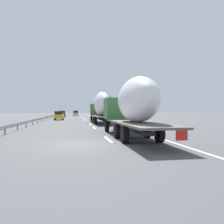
{
  "coord_description": "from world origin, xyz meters",
  "views": [
    {
      "loc": [
        -13.15,
        0.5,
        1.98
      ],
      "look_at": [
        16.85,
        -4.59,
        1.76
      ],
      "focal_mm": 36.11,
      "sensor_mm": 36.0,
      "label": 1
    }
  ],
  "objects_px": {
    "truck_lead": "(101,106)",
    "car_red_compact": "(62,114)",
    "car_silver_hatch": "(76,113)",
    "truck_trailing": "(132,105)",
    "car_yellow_coupe": "(59,115)",
    "car_white_van": "(75,113)",
    "road_sign": "(107,110)"
  },
  "relations": [
    {
      "from": "car_white_van",
      "to": "road_sign",
      "type": "bearing_deg",
      "value": -172.17
    },
    {
      "from": "car_white_van",
      "to": "car_red_compact",
      "type": "bearing_deg",
      "value": 172.29
    },
    {
      "from": "car_red_compact",
      "to": "car_yellow_coupe",
      "type": "distance_m",
      "value": 19.64
    },
    {
      "from": "truck_trailing",
      "to": "road_sign",
      "type": "xyz_separation_m",
      "value": [
        32.64,
        -3.1,
        -0.29
      ]
    },
    {
      "from": "truck_lead",
      "to": "car_red_compact",
      "type": "relative_size",
      "value": 3.33
    },
    {
      "from": "car_white_van",
      "to": "truck_lead",
      "type": "bearing_deg",
      "value": -176.75
    },
    {
      "from": "car_silver_hatch",
      "to": "road_sign",
      "type": "relative_size",
      "value": 1.51
    },
    {
      "from": "car_silver_hatch",
      "to": "car_yellow_coupe",
      "type": "height_order",
      "value": "car_silver_hatch"
    },
    {
      "from": "truck_lead",
      "to": "car_yellow_coupe",
      "type": "relative_size",
      "value": 3.28
    },
    {
      "from": "truck_trailing",
      "to": "road_sign",
      "type": "height_order",
      "value": "truck_trailing"
    },
    {
      "from": "car_yellow_coupe",
      "to": "road_sign",
      "type": "height_order",
      "value": "road_sign"
    },
    {
      "from": "truck_lead",
      "to": "car_white_van",
      "type": "bearing_deg",
      "value": 3.25
    },
    {
      "from": "truck_lead",
      "to": "car_yellow_coupe",
      "type": "height_order",
      "value": "truck_lead"
    },
    {
      "from": "truck_trailing",
      "to": "car_red_compact",
      "type": "height_order",
      "value": "truck_trailing"
    },
    {
      "from": "truck_trailing",
      "to": "car_silver_hatch",
      "type": "distance_m",
      "value": 64.19
    },
    {
      "from": "car_red_compact",
      "to": "road_sign",
      "type": "relative_size",
      "value": 1.42
    },
    {
      "from": "car_yellow_coupe",
      "to": "road_sign",
      "type": "relative_size",
      "value": 1.44
    },
    {
      "from": "truck_lead",
      "to": "truck_trailing",
      "type": "height_order",
      "value": "truck_lead"
    },
    {
      "from": "truck_trailing",
      "to": "car_silver_hatch",
      "type": "xyz_separation_m",
      "value": [
        64.08,
        3.45,
        -1.41
      ]
    },
    {
      "from": "car_red_compact",
      "to": "car_yellow_coupe",
      "type": "xyz_separation_m",
      "value": [
        -19.63,
        -0.33,
        -0.03
      ]
    },
    {
      "from": "car_yellow_coupe",
      "to": "car_white_van",
      "type": "bearing_deg",
      "value": -4.23
    },
    {
      "from": "car_red_compact",
      "to": "truck_trailing",
      "type": "bearing_deg",
      "value": -171.82
    },
    {
      "from": "truck_trailing",
      "to": "car_red_compact",
      "type": "distance_m",
      "value": 52.6
    },
    {
      "from": "car_silver_hatch",
      "to": "car_yellow_coupe",
      "type": "xyz_separation_m",
      "value": [
        -31.67,
        3.7,
        -0.02
      ]
    },
    {
      "from": "car_silver_hatch",
      "to": "car_yellow_coupe",
      "type": "distance_m",
      "value": 31.88
    },
    {
      "from": "car_red_compact",
      "to": "road_sign",
      "type": "xyz_separation_m",
      "value": [
        -19.41,
        -10.59,
        1.12
      ]
    },
    {
      "from": "truck_lead",
      "to": "car_yellow_coupe",
      "type": "distance_m",
      "value": 15.79
    },
    {
      "from": "truck_trailing",
      "to": "road_sign",
      "type": "bearing_deg",
      "value": -5.42
    },
    {
      "from": "truck_lead",
      "to": "truck_trailing",
      "type": "bearing_deg",
      "value": -180.0
    },
    {
      "from": "truck_lead",
      "to": "car_silver_hatch",
      "type": "distance_m",
      "value": 45.8
    },
    {
      "from": "road_sign",
      "to": "truck_trailing",
      "type": "bearing_deg",
      "value": 174.58
    },
    {
      "from": "truck_trailing",
      "to": "car_silver_hatch",
      "type": "bearing_deg",
      "value": 3.08
    }
  ]
}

